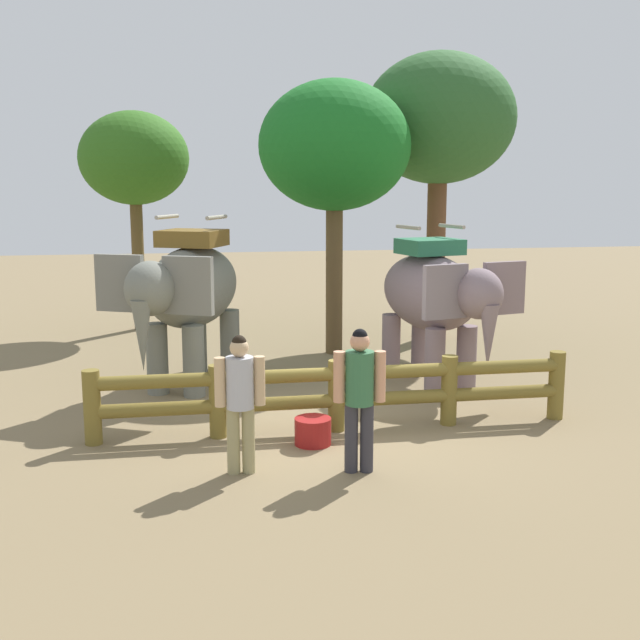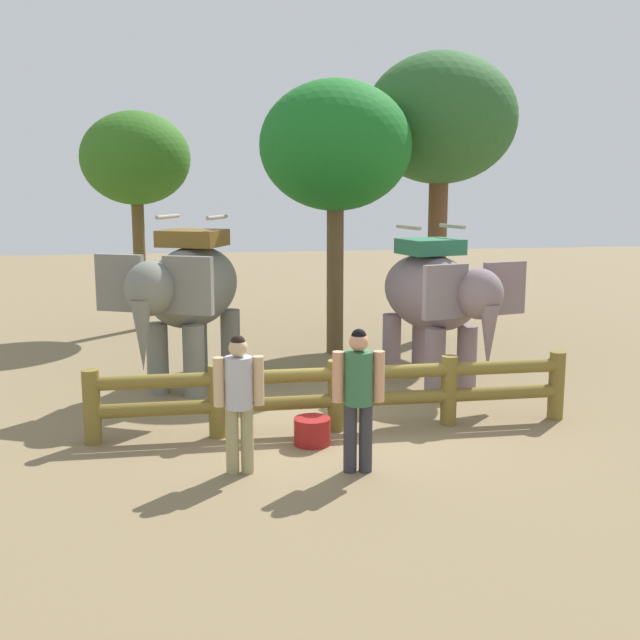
{
  "view_description": "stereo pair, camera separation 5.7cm",
  "coord_description": "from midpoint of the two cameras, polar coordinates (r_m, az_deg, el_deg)",
  "views": [
    {
      "loc": [
        -2.09,
        -10.84,
        3.57
      ],
      "look_at": [
        0.0,
        1.26,
        1.4
      ],
      "focal_mm": 43.59,
      "sensor_mm": 36.0,
      "label": 1
    },
    {
      "loc": [
        -2.03,
        -10.85,
        3.57
      ],
      "look_at": [
        0.0,
        1.26,
        1.4
      ],
      "focal_mm": 43.59,
      "sensor_mm": 36.0,
      "label": 2
    }
  ],
  "objects": [
    {
      "name": "tree_far_right",
      "position": [
        18.14,
        8.91,
        14.21
      ],
      "size": [
        3.42,
        3.42,
        6.45
      ],
      "color": "brown",
      "rests_on": "ground"
    },
    {
      "name": "elephant_near_left",
      "position": [
        13.76,
        -9.5,
        2.06
      ],
      "size": [
        2.71,
        3.57,
        3.02
      ],
      "color": "slate",
      "rests_on": "ground"
    },
    {
      "name": "tourist_man_in_blue",
      "position": [
        9.62,
        3.0,
        -5.16
      ],
      "size": [
        0.64,
        0.39,
        1.82
      ],
      "color": "#302E36",
      "rests_on": "ground"
    },
    {
      "name": "elephant_center",
      "position": [
        13.78,
        8.58,
        1.69
      ],
      "size": [
        2.12,
        3.4,
        2.85
      ],
      "color": "gray",
      "rests_on": "ground"
    },
    {
      "name": "ground_plane",
      "position": [
        11.6,
        1.18,
        -7.9
      ],
      "size": [
        60.0,
        60.0,
        0.0
      ],
      "primitive_type": "plane",
      "color": "olive"
    },
    {
      "name": "tree_back_center",
      "position": [
        16.21,
        1.25,
        12.53
      ],
      "size": [
        3.11,
        3.11,
        5.65
      ],
      "color": "brown",
      "rests_on": "ground"
    },
    {
      "name": "tourist_woman_in_black",
      "position": [
        9.62,
        -5.8,
        -5.44
      ],
      "size": [
        0.62,
        0.35,
        1.75
      ],
      "color": "#9A9061",
      "rests_on": "ground"
    },
    {
      "name": "feed_bucket",
      "position": [
        10.84,
        -0.42,
        -8.17
      ],
      "size": [
        0.51,
        0.51,
        0.38
      ],
      "color": "maroon",
      "rests_on": "ground"
    },
    {
      "name": "log_fence",
      "position": [
        11.31,
        1.32,
        -5.18
      ],
      "size": [
        7.1,
        0.27,
        1.05
      ],
      "color": "brown",
      "rests_on": "ground"
    },
    {
      "name": "tree_far_left",
      "position": [
        19.45,
        -13.3,
        11.35
      ],
      "size": [
        2.61,
        2.61,
        5.27
      ],
      "color": "brown",
      "rests_on": "ground"
    }
  ]
}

